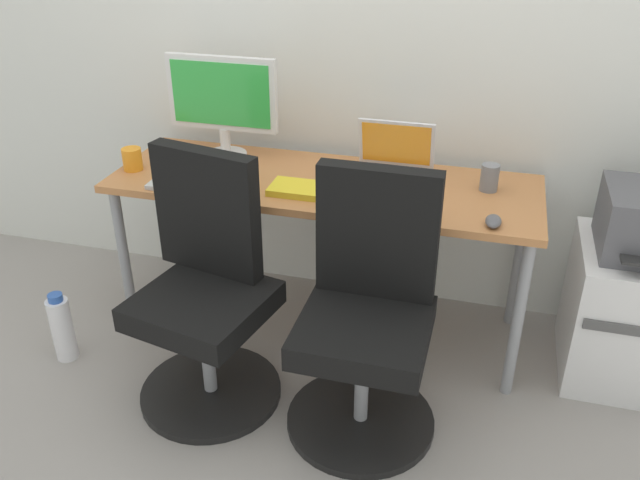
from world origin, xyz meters
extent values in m
plane|color=gray|center=(0.00, 0.00, 0.00)|extent=(5.28, 5.28, 0.00)
cube|color=silver|center=(0.00, 0.37, 1.30)|extent=(4.40, 0.04, 2.60)
cube|color=#B77542|center=(0.00, 0.00, 0.69)|extent=(1.72, 0.59, 0.03)
cylinder|color=gray|center=(-0.81, -0.24, 0.34)|extent=(0.04, 0.04, 0.67)
cylinder|color=gray|center=(0.81, -0.24, 0.34)|extent=(0.04, 0.04, 0.67)
cylinder|color=gray|center=(-0.81, 0.24, 0.34)|extent=(0.04, 0.04, 0.67)
cylinder|color=gray|center=(0.81, 0.24, 0.34)|extent=(0.04, 0.04, 0.67)
cylinder|color=black|center=(-0.30, -0.57, 0.01)|extent=(0.54, 0.54, 0.03)
cylinder|color=gray|center=(-0.30, -0.57, 0.20)|extent=(0.05, 0.05, 0.34)
cube|color=black|center=(-0.30, -0.57, 0.41)|extent=(0.52, 0.52, 0.09)
cube|color=black|center=(-0.33, -0.39, 0.70)|extent=(0.43, 0.16, 0.48)
cylinder|color=black|center=(0.30, -0.57, 0.01)|extent=(0.54, 0.54, 0.03)
cylinder|color=gray|center=(0.30, -0.57, 0.20)|extent=(0.05, 0.05, 0.34)
cube|color=black|center=(0.30, -0.57, 0.41)|extent=(0.44, 0.44, 0.09)
cube|color=black|center=(0.30, -0.38, 0.70)|extent=(0.42, 0.07, 0.48)
cube|color=silver|center=(1.25, 0.02, 0.28)|extent=(0.48, 0.49, 0.55)
cylinder|color=white|center=(-0.97, -0.51, 0.14)|extent=(0.09, 0.09, 0.28)
cylinder|color=#2D59B2|center=(-0.97, -0.51, 0.30)|extent=(0.06, 0.06, 0.03)
cylinder|color=silver|center=(-0.48, 0.15, 0.71)|extent=(0.18, 0.18, 0.01)
cylinder|color=silver|center=(-0.48, 0.15, 0.77)|extent=(0.04, 0.04, 0.11)
cube|color=silver|center=(-0.48, 0.15, 0.98)|extent=(0.48, 0.03, 0.31)
cube|color=green|center=(-0.48, 0.14, 0.98)|extent=(0.43, 0.00, 0.26)
cube|color=silver|center=(0.26, 0.04, 0.71)|extent=(0.31, 0.22, 0.02)
cube|color=silver|center=(0.26, 0.17, 0.82)|extent=(0.31, 0.06, 0.21)
cube|color=orange|center=(0.26, 0.17, 0.82)|extent=(0.28, 0.05, 0.17)
cube|color=#B7B7B7|center=(-0.48, -0.21, 0.71)|extent=(0.34, 0.12, 0.02)
cube|color=silver|center=(0.24, -0.21, 0.71)|extent=(0.34, 0.12, 0.02)
ellipsoid|color=#515156|center=(0.67, -0.22, 0.72)|extent=(0.06, 0.10, 0.03)
ellipsoid|color=#B7B7B7|center=(-0.30, -0.07, 0.72)|extent=(0.06, 0.10, 0.03)
cylinder|color=orange|center=(-0.79, -0.10, 0.75)|extent=(0.08, 0.08, 0.09)
cylinder|color=slate|center=(0.64, 0.08, 0.76)|extent=(0.07, 0.07, 0.10)
cube|color=yellow|center=(-0.07, -0.13, 0.72)|extent=(0.21, 0.15, 0.03)
camera|label=1|loc=(0.64, -2.37, 1.76)|focal=37.22mm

